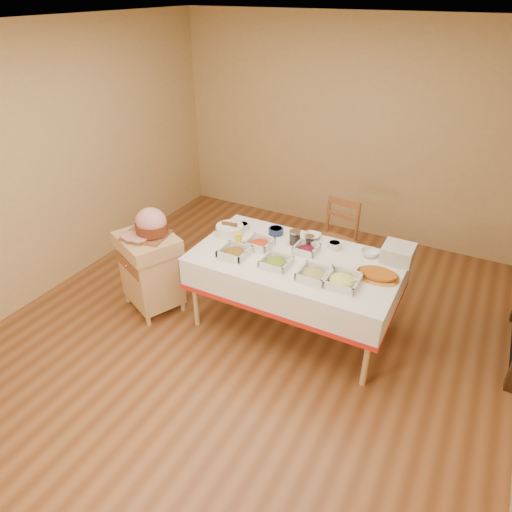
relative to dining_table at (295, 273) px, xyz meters
The scene contains 22 objects.
room_shell 0.82m from the dining_table, 135.00° to the right, with size 5.00×5.00×5.00m.
dining_table is the anchor object (origin of this frame).
butcher_cart 1.43m from the dining_table, 164.47° to the right, with size 0.72×0.67×0.81m.
dining_chair 0.99m from the dining_table, 87.95° to the left, with size 0.47×0.45×0.91m.
ham_on_board 1.41m from the dining_table, 165.34° to the right, with size 0.42×0.40×0.28m.
serving_dish_a 0.58m from the dining_table, 155.98° to the right, with size 0.25×0.24×0.11m.
serving_dish_b 0.29m from the dining_table, 117.71° to the right, with size 0.24×0.24×0.10m.
serving_dish_c 0.39m from the dining_table, 40.18° to the right, with size 0.25×0.25×0.10m.
serving_dish_d 0.56m from the dining_table, 21.77° to the right, with size 0.27×0.27×0.10m.
serving_dish_e 0.43m from the dining_table, behind, with size 0.23×0.22×0.11m.
serving_dish_f 0.24m from the dining_table, 75.04° to the left, with size 0.21×0.20×0.10m.
small_bowl_left 0.76m from the dining_table, 159.59° to the left, with size 0.13×0.13×0.06m.
small_bowl_mid 0.52m from the dining_table, 137.81° to the left, with size 0.14×0.14×0.06m.
small_bowl_right 0.44m from the dining_table, 53.26° to the left, with size 0.12×0.12×0.06m.
bowl_white_imported 0.45m from the dining_table, 91.84° to the left, with size 0.16×0.16×0.04m, color silver.
bowl_small_imported 0.69m from the dining_table, 31.67° to the left, with size 0.16×0.16×0.05m, color silver.
preserve_jar_left 0.34m from the dining_table, 117.16° to the left, with size 0.11×0.11×0.14m.
preserve_jar_right 0.33m from the dining_table, 84.85° to the left, with size 0.08×0.08×0.11m.
mustard_bottle 0.59m from the dining_table, behind, with size 0.06×0.06×0.19m.
bread_basket 0.78m from the dining_table, behind, with size 0.26×0.26×0.12m.
plate_stack 0.91m from the dining_table, 25.57° to the left, with size 0.26×0.26×0.14m.
brass_platter 0.74m from the dining_table, ahead, with size 0.35×0.25×0.05m.
Camera 1 is at (1.61, -2.90, 2.85)m, focal length 32.00 mm.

